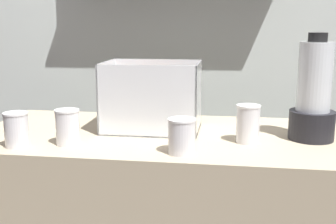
% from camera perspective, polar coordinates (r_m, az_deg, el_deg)
% --- Properties ---
extents(back_wall_unit, '(2.60, 0.24, 2.50)m').
position_cam_1_polar(back_wall_unit, '(2.24, 2.85, 11.15)').
color(back_wall_unit, silver).
rests_on(back_wall_unit, ground_plane).
extents(carrot_display_bin, '(0.35, 0.24, 0.25)m').
position_cam_1_polar(carrot_display_bin, '(1.58, -2.29, 0.49)').
color(carrot_display_bin, white).
rests_on(carrot_display_bin, counter).
extents(blender_pitcher, '(0.15, 0.15, 0.36)m').
position_cam_1_polar(blender_pitcher, '(1.52, 19.04, 1.88)').
color(blender_pitcher, black).
rests_on(blender_pitcher, counter).
extents(juice_cup_orange_far_left, '(0.08, 0.08, 0.11)m').
position_cam_1_polar(juice_cup_orange_far_left, '(1.45, -19.78, -2.46)').
color(juice_cup_orange_far_left, white).
rests_on(juice_cup_orange_far_left, counter).
extents(juice_cup_mango_left, '(0.08, 0.08, 0.12)m').
position_cam_1_polar(juice_cup_mango_left, '(1.43, -13.41, -2.23)').
color(juice_cup_mango_left, white).
rests_on(juice_cup_mango_left, counter).
extents(juice_cup_beet_middle, '(0.09, 0.09, 0.11)m').
position_cam_1_polar(juice_cup_beet_middle, '(1.29, 1.87, -3.47)').
color(juice_cup_beet_middle, white).
rests_on(juice_cup_beet_middle, counter).
extents(juice_cup_pomegranate_right, '(0.08, 0.08, 0.13)m').
position_cam_1_polar(juice_cup_pomegranate_right, '(1.43, 10.75, -1.85)').
color(juice_cup_pomegranate_right, white).
rests_on(juice_cup_pomegranate_right, counter).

